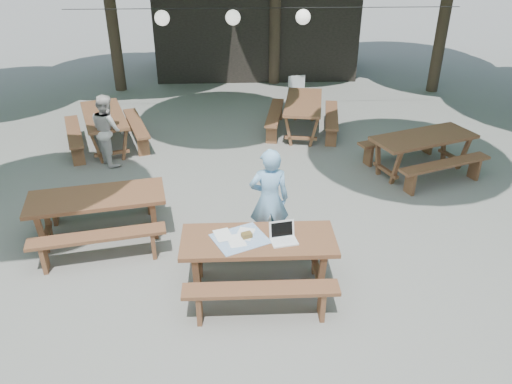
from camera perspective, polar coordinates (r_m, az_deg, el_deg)
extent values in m
plane|color=#62625E|center=(7.28, -0.51, -8.03)|extent=(80.00, 80.00, 0.00)
cube|color=black|center=(16.61, -0.07, 18.47)|extent=(6.00, 3.00, 2.80)
cube|color=#57321E|center=(6.46, 0.27, -5.56)|extent=(2.00, 0.80, 0.06)
cube|color=#57321E|center=(6.10, 0.56, -11.10)|extent=(1.90, 0.28, 0.05)
cube|color=#57321E|center=(7.15, 0.02, -4.41)|extent=(1.90, 0.28, 0.05)
cube|color=#57321E|center=(6.68, 0.26, -8.22)|extent=(1.70, 0.70, 0.69)
cube|color=#57321E|center=(7.79, -17.80, -0.61)|extent=(2.12, 1.17, 0.06)
cube|color=#57321E|center=(7.37, -17.68, -4.85)|extent=(1.92, 0.64, 0.05)
cube|color=#57321E|center=(8.49, -17.37, -0.11)|extent=(1.92, 0.64, 0.05)
cube|color=#57321E|center=(7.97, -17.41, -2.96)|extent=(1.80, 1.01, 0.69)
cube|color=#57321E|center=(10.04, 18.66, 5.93)|extent=(2.15, 1.46, 0.06)
cube|color=#57321E|center=(9.72, 20.84, 3.03)|extent=(1.88, 0.94, 0.05)
cube|color=#57321E|center=(10.59, 16.20, 5.90)|extent=(1.88, 0.94, 0.05)
cube|color=#57321E|center=(10.18, 18.33, 3.99)|extent=(1.84, 1.26, 0.69)
cube|color=#57321E|center=(11.14, -17.03, 8.39)|extent=(1.41, 2.15, 0.06)
cube|color=#57321E|center=(11.28, -13.55, 7.65)|extent=(0.88, 1.89, 0.05)
cube|color=#57321E|center=(11.21, -20.12, 6.53)|extent=(0.88, 1.89, 0.05)
cube|color=#57321E|center=(11.26, -16.76, 6.61)|extent=(1.21, 1.84, 0.69)
cube|color=#57321E|center=(11.51, 5.46, 10.17)|extent=(1.12, 2.11, 0.06)
cube|color=#57321E|center=(11.60, 8.64, 8.71)|extent=(0.59, 1.92, 0.05)
cube|color=#57321E|center=(11.63, 2.16, 9.07)|extent=(0.59, 1.92, 0.05)
cube|color=#57321E|center=(11.63, 5.37, 8.42)|extent=(0.98, 1.79, 0.69)
imported|color=#7FB8E9|center=(7.21, 1.53, -0.89)|extent=(0.60, 0.41, 1.60)
imported|color=silver|center=(10.33, -16.59, 6.84)|extent=(0.83, 0.87, 1.42)
cube|color=silver|center=(12.88, 4.92, 10.73)|extent=(0.54, 0.54, 0.04)
cube|color=silver|center=(12.98, 4.64, 12.08)|extent=(0.44, 0.15, 0.48)
cube|color=silver|center=(12.95, 4.88, 9.84)|extent=(0.51, 0.51, 0.38)
cube|color=white|center=(6.38, 3.22, -5.66)|extent=(0.37, 0.29, 0.02)
cube|color=white|center=(6.41, 2.96, -4.24)|extent=(0.34, 0.12, 0.23)
cube|color=black|center=(6.40, 2.97, -4.27)|extent=(0.28, 0.10, 0.19)
cube|color=#356FB6|center=(6.43, -1.84, -5.36)|extent=(0.82, 0.78, 0.01)
cube|color=white|center=(6.39, -2.25, -5.57)|extent=(0.27, 0.34, 0.00)
cube|color=white|center=(6.52, -1.25, -4.79)|extent=(0.28, 0.34, 0.00)
cube|color=white|center=(6.50, -3.77, -4.91)|extent=(0.29, 0.35, 0.00)
cube|color=brown|center=(6.43, -1.07, -4.94)|extent=(0.15, 0.13, 0.06)
cylinder|color=black|center=(11.98, 0.89, 20.29)|extent=(9.00, 0.02, 0.02)
sphere|color=white|center=(12.10, -10.69, 18.96)|extent=(0.34, 0.34, 0.34)
sphere|color=white|center=(11.99, -2.65, 19.30)|extent=(0.34, 0.34, 0.34)
sphere|color=white|center=(12.10, 5.40, 19.29)|extent=(0.34, 0.34, 0.34)
cylinder|color=#2D2319|center=(14.83, -16.40, 20.27)|extent=(0.32, 0.32, 4.90)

